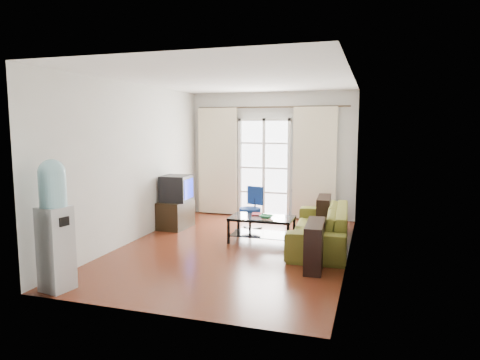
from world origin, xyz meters
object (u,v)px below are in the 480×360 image
crt_tv (175,188)px  water_cooler (54,223)px  tv_stand (176,214)px  coffee_table (262,226)px  task_chair (251,218)px  sofa (320,226)px

crt_tv → water_cooler: water_cooler is taller
tv_stand → water_cooler: (0.05, -3.34, 0.57)m
crt_tv → water_cooler: (0.05, -3.35, 0.05)m
coffee_table → task_chair: bearing=120.1°
crt_tv → sofa: bearing=-12.1°
tv_stand → crt_tv: 0.52m
tv_stand → water_cooler: 3.39m
tv_stand → water_cooler: bearing=-86.4°
task_chair → water_cooler: 3.84m
crt_tv → water_cooler: bearing=-92.3°
tv_stand → crt_tv: (-0.00, 0.01, 0.52)m
tv_stand → crt_tv: crt_tv is taller
coffee_table → tv_stand: size_ratio=1.49×
coffee_table → water_cooler: water_cooler is taller
task_chair → water_cooler: size_ratio=0.53×
sofa → water_cooler: 4.06m
tv_stand → task_chair: (1.48, 0.17, -0.02)m
water_cooler → sofa: bearing=56.6°
coffee_table → task_chair: (-0.39, 0.67, -0.03)m
coffee_table → water_cooler: (-1.82, -2.85, 0.55)m
crt_tv → task_chair: size_ratio=0.69×
task_chair → water_cooler: water_cooler is taller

